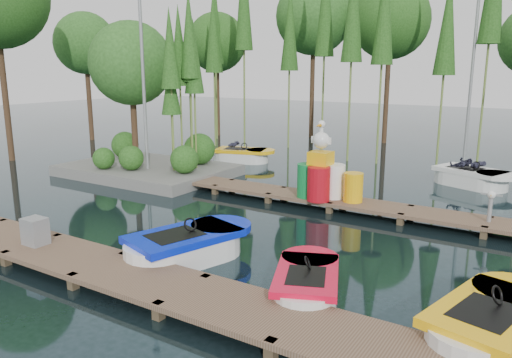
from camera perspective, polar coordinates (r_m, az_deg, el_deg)
The scene contains 16 objects.
ground_plane at distance 13.64m, azimuth -2.91°, elevation -4.66°, with size 90.00×90.00×0.00m, color #1C2F34.
near_dock at distance 10.43m, azimuth -17.47°, elevation -9.46°, with size 18.00×1.50×0.50m.
far_dock at distance 15.16m, azimuth 5.64°, elevation -2.03°, with size 15.00×1.20×0.50m.
island at distance 19.64m, azimuth -12.73°, elevation 9.81°, with size 6.20×4.20×6.75m.
tree_screen at distance 23.37m, azimuth 8.36°, elevation 17.60°, with size 34.42×18.53×10.31m.
lamp_island at distance 18.49m, azimuth -12.85°, elevation 12.99°, with size 0.30×0.30×7.25m.
lamp_rear at distance 21.92m, azimuth 23.55°, elevation 12.18°, with size 0.30×0.30×7.25m.
boat_blue at distance 10.88m, azimuth -7.90°, elevation -7.72°, with size 2.18×3.26×1.01m.
boat_red at distance 9.21m, azimuth 5.82°, elevation -11.93°, with size 1.93×2.65×0.82m.
boat_yellow_near at distance 8.54m, azimuth 25.31°, elevation -14.93°, with size 1.94×3.10×0.97m.
boat_yellow_far at distance 21.83m, azimuth -1.63°, elevation 2.73°, with size 2.97×1.95×1.37m.
boat_white_far at distance 18.89m, azimuth 23.43°, elevation 0.16°, with size 3.18×2.30×1.37m.
utility_cabinet at distance 11.84m, azimuth -23.92°, elevation -5.48°, with size 0.48×0.41×0.59m, color gray.
yellow_barrel at distance 14.45m, azimuth 11.04°, elevation -0.94°, with size 0.56×0.56×0.83m, color #FAB60D.
drum_cluster at distance 14.61m, azimuth 7.35°, elevation 0.35°, with size 1.32×1.21×2.28m.
seagull_post at distance 13.60m, azimuth 25.26°, elevation -2.28°, with size 0.50×0.27×0.80m.
Camera 1 is at (7.52, -10.63, 4.06)m, focal length 35.00 mm.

